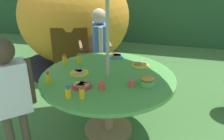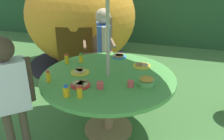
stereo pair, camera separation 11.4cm
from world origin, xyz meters
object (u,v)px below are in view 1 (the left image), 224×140
at_px(plate_back_edge, 79,72).
at_px(juice_bottle_center_front, 68,92).
at_px(plate_near_right, 116,56).
at_px(juice_bottle_far_right, 82,93).
at_px(dome_tent, 74,18).
at_px(plate_far_left, 140,65).
at_px(cup_far, 102,86).
at_px(wooden_chair, 94,48).
at_px(cup_near, 132,83).
at_px(snack_bowl, 147,80).
at_px(juice_bottle_mid_right, 65,60).
at_px(garden_table, 108,85).
at_px(child_in_blue_shirt, 100,40).
at_px(plate_mid_left, 82,85).
at_px(juice_bottle_center_back, 79,59).
at_px(child_in_white_shirt, 9,89).
at_px(juice_bottle_near_left, 48,78).

distance_m(plate_back_edge, juice_bottle_center_front, 0.49).
xyz_separation_m(plate_near_right, juice_bottle_far_right, (-0.07, -1.03, 0.04)).
xyz_separation_m(dome_tent, juice_bottle_center_front, (0.89, -2.32, -0.13)).
xyz_separation_m(plate_far_left, cup_far, (-0.28, -0.62, 0.02)).
xyz_separation_m(wooden_chair, cup_near, (0.80, -1.31, 0.16)).
bearing_deg(juice_bottle_center_front, snack_bowl, 33.57).
bearing_deg(wooden_chair, juice_bottle_mid_right, -116.85).
height_order(garden_table, cup_far, cup_far).
height_order(dome_tent, juice_bottle_far_right, dome_tent).
bearing_deg(juice_bottle_far_right, plate_back_edge, 114.17).
bearing_deg(snack_bowl, plate_near_right, 125.34).
bearing_deg(child_in_blue_shirt, juice_bottle_center_front, -16.06).
bearing_deg(garden_table, plate_mid_left, -121.76).
bearing_deg(snack_bowl, cup_far, -154.06).
bearing_deg(dome_tent, wooden_chair, -65.29).
bearing_deg(garden_table, juice_bottle_center_front, -113.15).
distance_m(plate_far_left, plate_near_right, 0.38).
xyz_separation_m(juice_bottle_center_back, cup_near, (0.69, -0.43, -0.02)).
bearing_deg(dome_tent, plate_far_left, -62.56).
bearing_deg(garden_table, plate_near_right, 93.55).
height_order(child_in_white_shirt, juice_bottle_center_back, child_in_white_shirt).
bearing_deg(dome_tent, child_in_white_shirt, -96.52).
bearing_deg(plate_back_edge, plate_near_right, 64.12).
bearing_deg(garden_table, juice_bottle_far_right, -101.52).
xyz_separation_m(plate_mid_left, juice_bottle_far_right, (0.08, -0.20, 0.04)).
bearing_deg(child_in_blue_shirt, juice_bottle_near_left, -29.03).
relative_size(snack_bowl, plate_back_edge, 0.80).
relative_size(juice_bottle_center_front, cup_near, 1.79).
bearing_deg(plate_far_left, dome_tent, 133.53).
bearing_deg(plate_back_edge, child_in_blue_shirt, 93.01).
relative_size(child_in_blue_shirt, juice_bottle_center_back, 11.10).
bearing_deg(cup_far, plate_far_left, 66.21).
distance_m(child_in_white_shirt, snack_bowl, 1.24).
relative_size(child_in_white_shirt, cup_near, 20.34).
relative_size(child_in_blue_shirt, juice_bottle_near_left, 10.14).
height_order(child_in_blue_shirt, juice_bottle_mid_right, child_in_blue_shirt).
bearing_deg(juice_bottle_center_back, juice_bottle_center_front, -75.51).
relative_size(plate_mid_left, juice_bottle_center_back, 1.72).
distance_m(garden_table, dome_tent, 2.14).
bearing_deg(plate_near_right, juice_bottle_center_back, -143.24).
relative_size(child_in_blue_shirt, snack_bowl, 7.73).
bearing_deg(garden_table, plate_far_left, 49.54).
bearing_deg(cup_far, plate_mid_left, -177.88).
relative_size(wooden_chair, cup_near, 16.83).
xyz_separation_m(plate_far_left, juice_bottle_center_back, (-0.71, -0.08, 0.04)).
bearing_deg(juice_bottle_center_back, garden_table, -31.63).
bearing_deg(wooden_chair, dome_tent, 106.02).
bearing_deg(juice_bottle_far_right, juice_bottle_center_back, 112.98).
relative_size(garden_table, dome_tent, 0.56).
height_order(snack_bowl, plate_near_right, snack_bowl).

